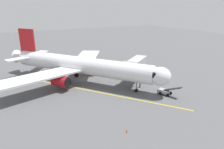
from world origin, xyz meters
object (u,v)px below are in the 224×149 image
object	(u,v)px
jet_bridge	(134,66)
ground_crew_loader	(139,73)
ground_crew_marshaller	(140,84)
belt_loader_near_nose	(165,91)
safety_cone_wing_port	(149,79)
safety_cone_nose_right	(144,78)
safety_cone_nose_left	(160,80)
safety_cone_wing_starboard	(127,131)
airplane	(79,65)
ground_crew_wing_walker	(102,69)

from	to	relation	value
jet_bridge	ground_crew_loader	bearing A→B (deg)	-143.42
ground_crew_marshaller	belt_loader_near_nose	world-z (taller)	belt_loader_near_nose
ground_crew_marshaller	ground_crew_loader	world-z (taller)	same
jet_bridge	safety_cone_wing_port	distance (m)	5.24
safety_cone_nose_right	safety_cone_wing_port	xyz separation A→B (m)	(-0.55, 1.21, 0.00)
jet_bridge	safety_cone_nose_left	distance (m)	7.17
safety_cone_nose_right	safety_cone_wing_port	size ratio (longest dim) A/B	1.00
safety_cone_nose_left	safety_cone_wing_port	distance (m)	2.67
ground_crew_loader	safety_cone_wing_starboard	xyz separation A→B (m)	(16.03, 18.76, -0.61)
airplane	jet_bridge	distance (m)	12.50
airplane	ground_crew_marshaller	world-z (taller)	airplane
safety_cone_nose_left	ground_crew_loader	bearing A→B (deg)	-70.08
safety_cone_nose_left	safety_cone_nose_right	xyz separation A→B (m)	(2.30, -3.22, 0.00)
safety_cone_nose_right	safety_cone_wing_port	bearing A→B (deg)	114.42
safety_cone_nose_right	jet_bridge	bearing A→B (deg)	5.93
airplane	safety_cone_nose_right	distance (m)	15.74
jet_bridge	safety_cone_wing_port	size ratio (longest dim) A/B	18.94
safety_cone_nose_right	safety_cone_wing_starboard	xyz separation A→B (m)	(15.73, 16.45, 0.00)
belt_loader_near_nose	safety_cone_nose_right	bearing A→B (deg)	-101.70
airplane	safety_cone_wing_starboard	size ratio (longest dim) A/B	63.79
safety_cone_wing_port	safety_cone_wing_starboard	bearing A→B (deg)	43.12
jet_bridge	safety_cone_wing_starboard	world-z (taller)	jet_bridge
ground_crew_marshaller	ground_crew_wing_walker	size ratio (longest dim) A/B	1.00
safety_cone_nose_left	ground_crew_marshaller	bearing A→B (deg)	5.29
ground_crew_marshaller	safety_cone_nose_right	size ratio (longest dim) A/B	3.11
jet_bridge	ground_crew_wing_walker	xyz separation A→B (m)	(2.83, -10.40, -2.88)
ground_crew_loader	belt_loader_near_nose	xyz separation A→B (m)	(2.23, 11.63, -0.17)
ground_crew_wing_walker	safety_cone_nose_right	xyz separation A→B (m)	(-6.09, 10.06, -0.61)
ground_crew_wing_walker	safety_cone_nose_left	size ratio (longest dim) A/B	3.11
airplane	safety_cone_nose_left	world-z (taller)	airplane
ground_crew_loader	safety_cone_nose_right	distance (m)	2.40
ground_crew_wing_walker	safety_cone_wing_port	distance (m)	13.10
ground_crew_loader	safety_cone_nose_right	bearing A→B (deg)	82.65
safety_cone_nose_left	safety_cone_wing_starboard	distance (m)	22.37
airplane	jet_bridge	world-z (taller)	airplane
airplane	belt_loader_near_nose	bearing A→B (deg)	129.01
airplane	ground_crew_wing_walker	world-z (taller)	airplane
belt_loader_near_nose	safety_cone_wing_starboard	distance (m)	15.54
airplane	ground_crew_marshaller	size ratio (longest dim) A/B	20.52
belt_loader_near_nose	safety_cone_wing_port	size ratio (longest dim) A/B	8.56
jet_bridge	safety_cone_nose_right	xyz separation A→B (m)	(-3.27, -0.34, -3.49)
belt_loader_near_nose	safety_cone_nose_left	xyz separation A→B (m)	(-4.23, -6.10, -0.44)
ground_crew_loader	belt_loader_near_nose	world-z (taller)	belt_loader_near_nose
ground_crew_loader	safety_cone_nose_right	xyz separation A→B (m)	(0.30, 2.31, -0.61)
safety_cone_nose_left	safety_cone_wing_starboard	bearing A→B (deg)	36.27
jet_bridge	ground_crew_loader	xyz separation A→B (m)	(-3.56, -2.65, -2.88)
jet_bridge	belt_loader_near_nose	size ratio (longest dim) A/B	2.21
ground_crew_marshaller	safety_cone_nose_right	bearing A→B (deg)	-136.64
ground_crew_marshaller	safety_cone_wing_starboard	distance (m)	17.24
safety_cone_wing_port	safety_cone_nose_left	bearing A→B (deg)	131.01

